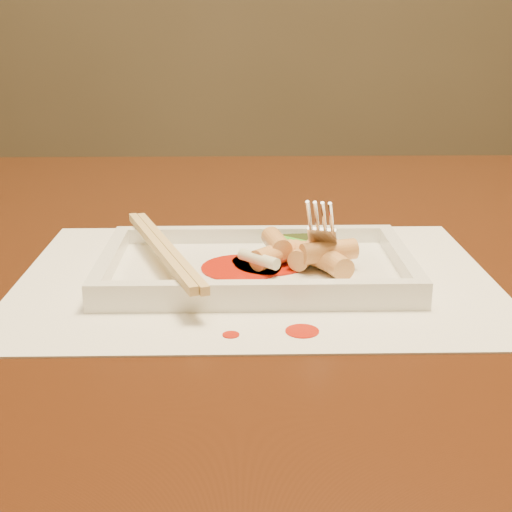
{
  "coord_description": "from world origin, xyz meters",
  "views": [
    {
      "loc": [
        -0.06,
        -0.69,
        0.96
      ],
      "look_at": [
        -0.04,
        -0.12,
        0.77
      ],
      "focal_mm": 50.0,
      "sensor_mm": 36.0,
      "label": 1
    }
  ],
  "objects_px": {
    "chopstick_a": "(159,248)",
    "fork": "(338,177)",
    "table": "(295,328)",
    "placemat": "(256,277)",
    "plate_base": "(256,272)"
  },
  "relations": [
    {
      "from": "table",
      "to": "plate_base",
      "type": "height_order",
      "value": "plate_base"
    },
    {
      "from": "table",
      "to": "placemat",
      "type": "height_order",
      "value": "placemat"
    },
    {
      "from": "placemat",
      "to": "chopstick_a",
      "type": "bearing_deg",
      "value": 180.0
    },
    {
      "from": "fork",
      "to": "plate_base",
      "type": "bearing_deg",
      "value": -165.58
    },
    {
      "from": "placemat",
      "to": "fork",
      "type": "distance_m",
      "value": 0.11
    },
    {
      "from": "placemat",
      "to": "fork",
      "type": "height_order",
      "value": "fork"
    },
    {
      "from": "placemat",
      "to": "fork",
      "type": "bearing_deg",
      "value": 14.42
    },
    {
      "from": "placemat",
      "to": "chopstick_a",
      "type": "height_order",
      "value": "chopstick_a"
    },
    {
      "from": "table",
      "to": "plate_base",
      "type": "xyz_separation_m",
      "value": [
        -0.04,
        -0.12,
        0.11
      ]
    },
    {
      "from": "chopstick_a",
      "to": "table",
      "type": "bearing_deg",
      "value": 43.74
    },
    {
      "from": "table",
      "to": "fork",
      "type": "bearing_deg",
      "value": -75.81
    },
    {
      "from": "plate_base",
      "to": "fork",
      "type": "height_order",
      "value": "fork"
    },
    {
      "from": "chopstick_a",
      "to": "fork",
      "type": "distance_m",
      "value": 0.16
    },
    {
      "from": "table",
      "to": "fork",
      "type": "relative_size",
      "value": 10.0
    },
    {
      "from": "table",
      "to": "chopstick_a",
      "type": "xyz_separation_m",
      "value": [
        -0.13,
        -0.12,
        0.13
      ]
    }
  ]
}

